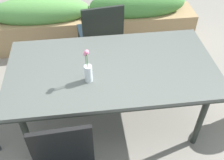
# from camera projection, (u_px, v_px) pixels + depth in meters

# --- Properties ---
(ground_plane) EXTENTS (12.00, 12.00, 0.00)m
(ground_plane) POSITION_uv_depth(u_px,v_px,m) (110.00, 127.00, 2.65)
(ground_plane) COLOR gray
(dining_table) EXTENTS (1.75, 0.93, 0.74)m
(dining_table) POSITION_uv_depth(u_px,v_px,m) (112.00, 72.00, 2.23)
(dining_table) COLOR #4C514C
(dining_table) RESTS_ON ground
(chair_far_side) EXTENTS (0.52, 0.52, 0.91)m
(chair_far_side) POSITION_uv_depth(u_px,v_px,m) (101.00, 33.00, 2.94)
(chair_far_side) COLOR black
(chair_far_side) RESTS_ON ground
(flower_vase) EXTENTS (0.06, 0.06, 0.30)m
(flower_vase) POSITION_uv_depth(u_px,v_px,m) (88.00, 70.00, 1.99)
(flower_vase) COLOR silver
(flower_vase) RESTS_ON dining_table
(planter_box) EXTENTS (2.79, 0.44, 0.75)m
(planter_box) POSITION_uv_depth(u_px,v_px,m) (91.00, 20.00, 3.49)
(planter_box) COLOR #9E7F56
(planter_box) RESTS_ON ground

